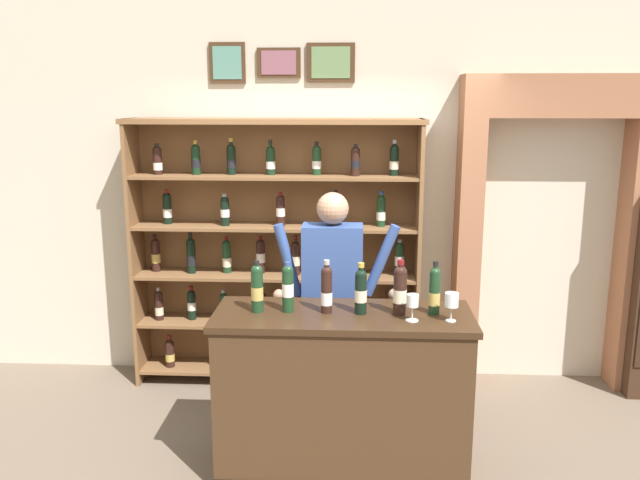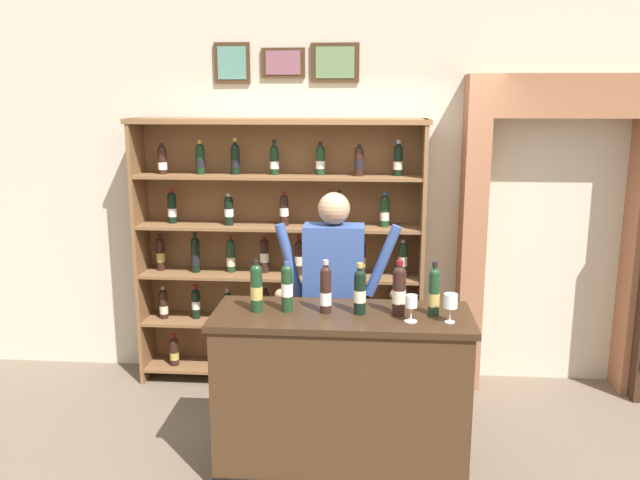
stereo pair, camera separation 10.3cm
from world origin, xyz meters
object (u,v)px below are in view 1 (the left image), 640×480
Objects in this scene: wine_shelf at (276,247)px; tasting_counter at (342,393)px; wine_glass_center at (413,302)px; wine_glass_left at (452,301)px; shopkeeper at (332,285)px; tasting_bottle_grappa at (257,288)px; tasting_bottle_super_tuscan at (327,289)px; tasting_bottle_bianco at (400,289)px; tasting_bottle_brunello at (435,290)px; tasting_bottle_riserva at (288,287)px; tasting_bottle_rosso at (361,290)px.

wine_shelf reaches higher than tasting_counter.
wine_glass_left is (0.23, 0.01, 0.01)m from wine_glass_center.
shopkeeper is 5.32× the size of tasting_bottle_grappa.
tasting_bottle_super_tuscan reaches higher than wine_glass_left.
tasting_bottle_super_tuscan is (0.47, -1.34, 0.05)m from wine_shelf.
tasting_bottle_bianco reaches higher than tasting_bottle_brunello.
wine_glass_left is (1.20, -1.46, 0.03)m from wine_shelf.
tasting_bottle_riserva is at bearing 178.56° from tasting_bottle_super_tuscan.
tasting_bottle_brunello reaches higher than wine_glass_center.
tasting_bottle_super_tuscan is at bearing -178.88° from tasting_bottle_brunello.
wine_glass_center is at bearing -56.33° from wine_shelf.
tasting_bottle_riserva is at bearing -114.21° from shopkeeper.
tasting_counter is 9.17× the size of wine_glass_left.
tasting_bottle_bianco is (0.23, 0.01, 0.01)m from tasting_bottle_rosso.
wine_glass_left is at bearing -5.32° from tasting_bottle_grappa.
shopkeeper is at bearing 125.57° from wine_glass_center.
wine_shelf is at bearing 129.48° from wine_glass_left.
tasting_bottle_riserva is at bearing 177.57° from tasting_counter.
tasting_bottle_bianco reaches higher than tasting_bottle_riserva.
tasting_bottle_super_tuscan is 0.98× the size of tasting_bottle_bianco.
tasting_bottle_riserva is at bearing 172.72° from wine_glass_left.
shopkeeper is at bearing 136.48° from wine_glass_left.
tasting_bottle_brunello reaches higher than tasting_bottle_rosso.
tasting_bottle_bianco reaches higher than wine_glass_center.
wine_glass_center is (0.98, -1.46, 0.02)m from wine_shelf.
tasting_bottle_riserva is 0.98m from wine_glass_left.
wine_glass_left is at bearing -21.52° from tasting_bottle_bianco.
tasting_bottle_rosso is at bearing 0.04° from tasting_bottle_grappa.
tasting_bottle_bianco is (0.42, -0.57, 0.15)m from shopkeeper.
tasting_counter is 0.76m from tasting_bottle_riserva.
wine_shelf is at bearing 124.10° from tasting_bottle_bianco.
tasting_bottle_super_tuscan is (0.42, 0.01, -0.00)m from tasting_bottle_grappa.
tasting_counter is 0.78m from shopkeeper.
tasting_bottle_rosso is at bearing -71.57° from shopkeeper.
wine_glass_center is at bearing -15.93° from tasting_counter.
tasting_bottle_brunello is at bearing 4.19° from tasting_bottle_bianco.
wine_glass_left is (0.08, -0.13, -0.03)m from tasting_bottle_brunello.
tasting_bottle_grappa is at bearing -178.60° from tasting_bottle_super_tuscan.
shopkeeper is at bearing 52.74° from tasting_bottle_grappa.
shopkeeper is 9.92× the size of wine_glass_left.
tasting_bottle_bianco is at bearing 0.51° from tasting_bottle_grappa.
wine_shelf is 13.66× the size of wine_glass_left.
tasting_bottle_super_tuscan reaches higher than tasting_bottle_riserva.
wine_glass_center is (0.30, -0.11, -0.03)m from tasting_bottle_rosso.
tasting_bottle_grappa is at bearing -127.26° from shopkeeper.
tasting_counter is at bearing -81.61° from shopkeeper.
tasting_bottle_super_tuscan is at bearing 166.19° from wine_glass_center.
wine_shelf reaches higher than wine_glass_left.
tasting_bottle_rosso is 1.84× the size of wine_glass_left.
wine_shelf is 1.42m from tasting_bottle_super_tuscan.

